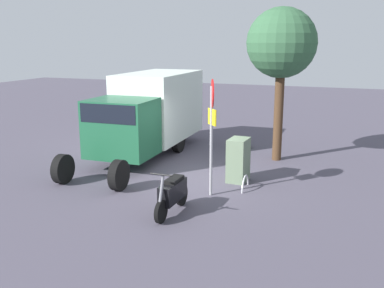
{
  "coord_description": "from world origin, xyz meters",
  "views": [
    {
      "loc": [
        12.43,
        4.6,
        4.21
      ],
      "look_at": [
        1.29,
        0.4,
        1.4
      ],
      "focal_mm": 41.0,
      "sensor_mm": 36.0,
      "label": 1
    }
  ],
  "objects": [
    {
      "name": "street_tree",
      "position": [
        -3.04,
        2.05,
        4.08
      ],
      "size": [
        2.41,
        2.41,
        5.35
      ],
      "color": "#47301E",
      "rests_on": "ground"
    },
    {
      "name": "utility_cabinet",
      "position": [
        -0.15,
        1.37,
        0.67
      ],
      "size": [
        0.82,
        0.58,
        1.33
      ],
      "primitive_type": "cube",
      "rotation": [
        0.0,
        0.0,
        -0.05
      ],
      "color": "slate",
      "rests_on": "ground"
    },
    {
      "name": "ground_plane",
      "position": [
        0.0,
        0.0,
        0.0
      ],
      "size": [
        60.0,
        60.0,
        0.0
      ],
      "primitive_type": "plane",
      "color": "#4B4655"
    },
    {
      "name": "stop_sign",
      "position": [
        1.37,
        1.0,
        2.16
      ],
      "size": [
        0.71,
        0.33,
        3.23
      ],
      "color": "#9E9EA3",
      "rests_on": "ground"
    },
    {
      "name": "box_truck_near",
      "position": [
        -2.29,
        -2.66,
        1.64
      ],
      "size": [
        7.76,
        2.35,
        3.01
      ],
      "rotation": [
        0.0,
        0.0,
        0.02
      ],
      "color": "black",
      "rests_on": "ground"
    },
    {
      "name": "motorcycle",
      "position": [
        2.95,
        0.51,
        0.52
      ],
      "size": [
        1.81,
        0.55,
        1.2
      ],
      "rotation": [
        0.0,
        0.0,
        -0.02
      ],
      "color": "black",
      "rests_on": "ground"
    },
    {
      "name": "bike_rack_hoop",
      "position": [
        0.53,
        1.77,
        0.0
      ],
      "size": [
        0.85,
        0.08,
        0.85
      ],
      "primitive_type": "torus",
      "rotation": [
        1.57,
        0.0,
        0.03
      ],
      "color": "#B7B7BC",
      "rests_on": "ground"
    },
    {
      "name": "shrub_near_sign",
      "position": [
        -4.42,
        0.49,
        0.23
      ],
      "size": [
        0.68,
        0.55,
        0.46
      ],
      "primitive_type": "ellipsoid",
      "color": "#34841E",
      "rests_on": "ground"
    }
  ]
}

